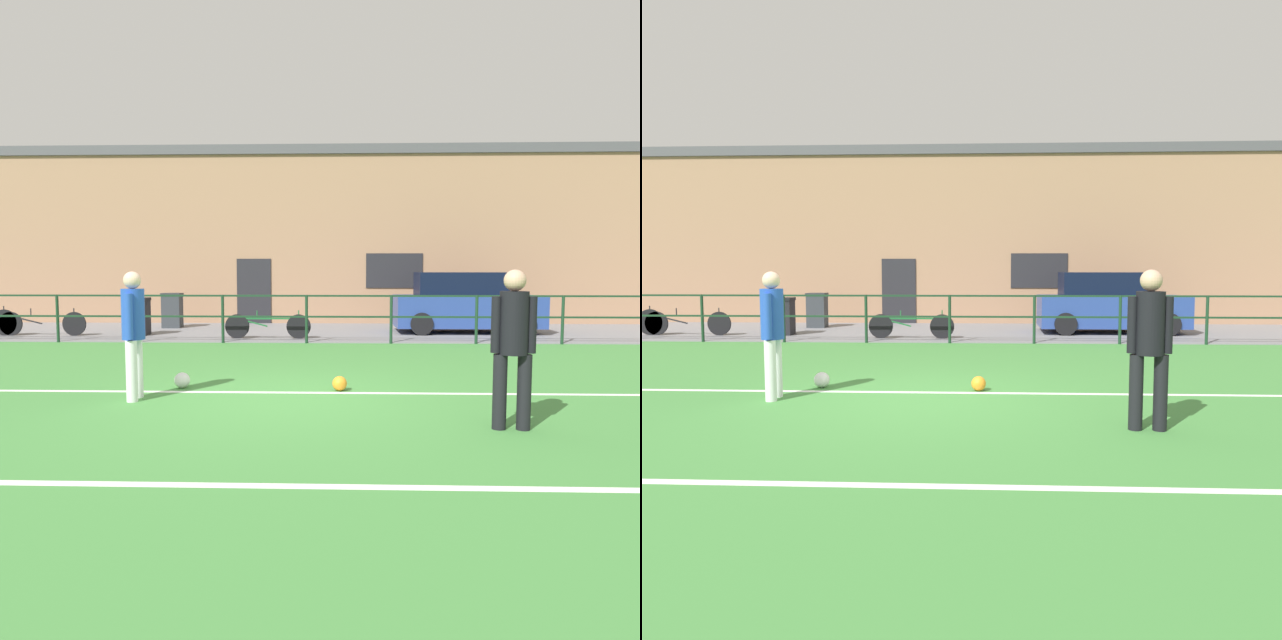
# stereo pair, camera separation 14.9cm
# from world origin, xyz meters

# --- Properties ---
(ground) EXTENTS (60.00, 44.00, 0.04)m
(ground) POSITION_xyz_m (0.00, 0.00, -0.02)
(ground) COLOR #42843D
(field_line_touchline) EXTENTS (36.00, 0.11, 0.00)m
(field_line_touchline) POSITION_xyz_m (0.00, 0.39, 0.00)
(field_line_touchline) COLOR white
(field_line_touchline) RESTS_ON ground
(field_line_hash) EXTENTS (36.00, 0.11, 0.00)m
(field_line_hash) POSITION_xyz_m (0.00, -3.18, 0.00)
(field_line_hash) COLOR white
(field_line_hash) RESTS_ON ground
(pavement_strip) EXTENTS (48.00, 5.00, 0.02)m
(pavement_strip) POSITION_xyz_m (0.00, 8.50, 0.01)
(pavement_strip) COLOR slate
(pavement_strip) RESTS_ON ground
(perimeter_fence) EXTENTS (36.07, 0.07, 1.15)m
(perimeter_fence) POSITION_xyz_m (0.00, 6.00, 0.75)
(perimeter_fence) COLOR #193823
(perimeter_fence) RESTS_ON ground
(clubhouse_facade) EXTENTS (28.00, 2.56, 5.70)m
(clubhouse_facade) POSITION_xyz_m (0.00, 12.20, 2.86)
(clubhouse_facade) COLOR #A37A5B
(clubhouse_facade) RESTS_ON ground
(player_goalkeeper) EXTENTS (0.48, 0.30, 1.74)m
(player_goalkeeper) POSITION_xyz_m (2.65, -1.43, 0.99)
(player_goalkeeper) COLOR black
(player_goalkeeper) RESTS_ON ground
(player_striker) EXTENTS (0.30, 0.47, 1.71)m
(player_striker) POSITION_xyz_m (-1.96, -0.11, 0.97)
(player_striker) COLOR white
(player_striker) RESTS_ON ground
(soccer_ball_match) EXTENTS (0.21, 0.21, 0.21)m
(soccer_ball_match) POSITION_xyz_m (0.78, 0.54, 0.11)
(soccer_ball_match) COLOR orange
(soccer_ball_match) RESTS_ON ground
(soccer_ball_spare) EXTENTS (0.23, 0.23, 0.23)m
(soccer_ball_spare) POSITION_xyz_m (-1.54, 0.67, 0.11)
(soccer_ball_spare) COLOR white
(soccer_ball_spare) RESTS_ON ground
(parked_car_red) EXTENTS (3.95, 1.78, 1.65)m
(parked_car_red) POSITION_xyz_m (4.24, 8.42, 0.80)
(parked_car_red) COLOR #28428E
(parked_car_red) RESTS_ON pavement_strip
(bicycle_parked_0) EXTENTS (2.32, 0.04, 0.73)m
(bicycle_parked_0) POSITION_xyz_m (-7.01, 7.20, 0.35)
(bicycle_parked_0) COLOR black
(bicycle_parked_0) RESTS_ON pavement_strip
(bicycle_parked_1) EXTENTS (2.16, 0.04, 0.71)m
(bicycle_parked_1) POSITION_xyz_m (-1.02, 6.75, 0.34)
(bicycle_parked_1) COLOR black
(bicycle_parked_1) RESTS_ON pavement_strip
(trash_bin_0) EXTENTS (0.57, 0.49, 1.03)m
(trash_bin_0) POSITION_xyz_m (-4.21, 9.44, 0.54)
(trash_bin_0) COLOR #33383D
(trash_bin_0) RESTS_ON pavement_strip
(trash_bin_1) EXTENTS (0.59, 0.50, 0.99)m
(trash_bin_1) POSITION_xyz_m (-4.55, 7.42, 0.52)
(trash_bin_1) COLOR black
(trash_bin_1) RESTS_ON pavement_strip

